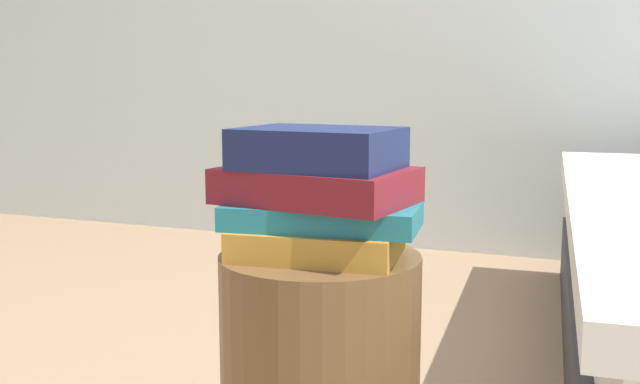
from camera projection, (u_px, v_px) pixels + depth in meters
name	position (u px, v px, depth m)	size (l,w,h in m)	color
book_ochre	(321.00, 241.00, 1.15)	(0.25, 0.18, 0.05)	#B7842D
book_teal	(323.00, 216.00, 1.14)	(0.30, 0.15, 0.04)	#1E727F
book_maroon	(316.00, 185.00, 1.14)	(0.29, 0.19, 0.05)	maroon
book_navy	(316.00, 148.00, 1.13)	(0.24, 0.18, 0.06)	#19234C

